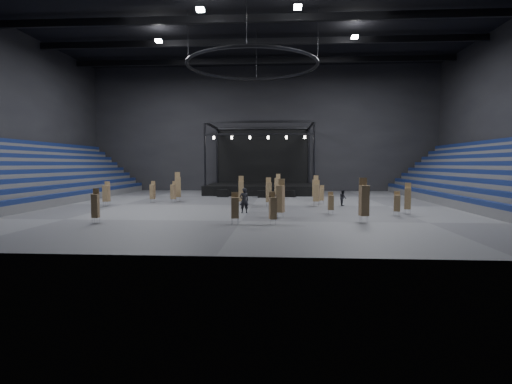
# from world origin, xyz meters

# --- Properties ---
(floor) EXTENTS (50.00, 50.00, 0.00)m
(floor) POSITION_xyz_m (0.00, 0.00, 0.00)
(floor) COLOR #4D4D50
(floor) RESTS_ON ground
(ceiling) EXTENTS (50.00, 42.00, 0.20)m
(ceiling) POSITION_xyz_m (0.00, 0.00, 18.00)
(ceiling) COLOR black
(ceiling) RESTS_ON wall_back
(wall_back) EXTENTS (50.00, 0.20, 18.00)m
(wall_back) POSITION_xyz_m (0.00, 21.00, 9.00)
(wall_back) COLOR black
(wall_back) RESTS_ON ground
(wall_front) EXTENTS (50.00, 0.20, 18.00)m
(wall_front) POSITION_xyz_m (0.00, -21.00, 9.00)
(wall_front) COLOR black
(wall_front) RESTS_ON ground
(bleachers_left) EXTENTS (7.20, 40.00, 6.40)m
(bleachers_left) POSITION_xyz_m (-22.94, 0.00, 1.73)
(bleachers_left) COLOR #4C4C4E
(bleachers_left) RESTS_ON floor
(bleachers_right) EXTENTS (7.20, 40.00, 6.40)m
(bleachers_right) POSITION_xyz_m (22.94, 0.00, 1.73)
(bleachers_right) COLOR #4C4C4E
(bleachers_right) RESTS_ON floor
(stage) EXTENTS (14.00, 10.00, 9.20)m
(stage) POSITION_xyz_m (0.00, 16.24, 1.45)
(stage) COLOR black
(stage) RESTS_ON floor
(truss_ring) EXTENTS (12.30, 12.30, 5.15)m
(truss_ring) POSITION_xyz_m (-0.00, 0.00, 13.00)
(truss_ring) COLOR black
(truss_ring) RESTS_ON ceiling
(roof_girders) EXTENTS (49.00, 30.35, 0.70)m
(roof_girders) POSITION_xyz_m (0.00, -0.00, 17.20)
(roof_girders) COLOR black
(roof_girders) RESTS_ON ceiling
(floodlights) EXTENTS (28.60, 16.60, 0.25)m
(floodlights) POSITION_xyz_m (0.00, -4.00, 16.60)
(floodlights) COLOR white
(floodlights) RESTS_ON roof_girders
(flight_case_left) EXTENTS (1.46, 0.94, 0.90)m
(flight_case_left) POSITION_xyz_m (-4.20, 9.34, 0.45)
(flight_case_left) COLOR black
(flight_case_left) RESTS_ON floor
(flight_case_mid) EXTENTS (1.29, 0.71, 0.83)m
(flight_case_mid) POSITION_xyz_m (0.59, 8.77, 0.42)
(flight_case_mid) COLOR black
(flight_case_mid) RESTS_ON floor
(flight_case_right) EXTENTS (1.34, 1.00, 0.80)m
(flight_case_right) POSITION_xyz_m (3.79, 9.78, 0.40)
(flight_case_right) COLOR black
(flight_case_right) RESTS_ON floor
(chair_stack_0) EXTENTS (0.60, 0.60, 2.45)m
(chair_stack_0) POSITION_xyz_m (12.53, -5.94, 1.27)
(chair_stack_0) COLOR silver
(chair_stack_0) RESTS_ON floor
(chair_stack_1) EXTENTS (0.71, 0.71, 3.06)m
(chair_stack_1) POSITION_xyz_m (-8.08, 3.52, 1.56)
(chair_stack_1) COLOR silver
(chair_stack_1) RESTS_ON floor
(chair_stack_2) EXTENTS (0.54, 0.54, 2.66)m
(chair_stack_2) POSITION_xyz_m (1.57, -0.85, 1.36)
(chair_stack_2) COLOR silver
(chair_stack_2) RESTS_ON floor
(chair_stack_3) EXTENTS (0.52, 0.52, 2.79)m
(chair_stack_3) POSITION_xyz_m (-1.02, -0.43, 1.41)
(chair_stack_3) COLOR silver
(chair_stack_3) RESTS_ON floor
(chair_stack_4) EXTENTS (0.68, 0.68, 2.69)m
(chair_stack_4) POSITION_xyz_m (6.35, 5.31, 1.39)
(chair_stack_4) COLOR silver
(chair_stack_4) RESTS_ON floor
(chair_stack_5) EXTENTS (0.52, 0.52, 1.87)m
(chair_stack_5) POSITION_xyz_m (11.37, -7.17, 1.01)
(chair_stack_5) COLOR silver
(chair_stack_5) RESTS_ON floor
(chair_stack_6) EXTENTS (0.42, 0.42, 1.75)m
(chair_stack_6) POSITION_xyz_m (6.57, -6.39, 0.95)
(chair_stack_6) COLOR silver
(chair_stack_6) RESTS_ON floor
(chair_stack_7) EXTENTS (0.57, 0.57, 2.29)m
(chair_stack_7) POSITION_xyz_m (-13.41, -1.69, 1.22)
(chair_stack_7) COLOR silver
(chair_stack_7) RESTS_ON floor
(chair_stack_8) EXTENTS (0.54, 0.54, 2.12)m
(chair_stack_8) POSITION_xyz_m (2.20, -11.99, 1.11)
(chair_stack_8) COLOR silver
(chair_stack_8) RESTS_ON floor
(chair_stack_9) EXTENTS (0.64, 0.64, 2.99)m
(chair_stack_9) POSITION_xyz_m (8.23, -10.65, 1.52)
(chair_stack_9) COLOR silver
(chair_stack_9) RESTS_ON floor
(chair_stack_10) EXTENTS (0.53, 0.53, 1.83)m
(chair_stack_10) POSITION_xyz_m (6.65, 1.62, 0.98)
(chair_stack_10) COLOR silver
(chair_stack_10) RESTS_ON floor
(chair_stack_11) EXTENTS (0.65, 0.65, 2.84)m
(chair_stack_11) POSITION_xyz_m (2.68, -8.70, 1.43)
(chair_stack_11) COLOR silver
(chair_stack_11) RESTS_ON floor
(chair_stack_12) EXTENTS (0.67, 0.67, 2.78)m
(chair_stack_12) POSITION_xyz_m (2.28, 8.01, 1.42)
(chair_stack_12) COLOR silver
(chair_stack_12) RESTS_ON floor
(chair_stack_13) EXTENTS (0.44, 0.44, 2.29)m
(chair_stack_13) POSITION_xyz_m (-9.52, -11.99, 1.17)
(chair_stack_13) COLOR silver
(chair_stack_13) RESTS_ON floor
(chair_stack_14) EXTENTS (0.56, 0.56, 2.17)m
(chair_stack_14) POSITION_xyz_m (-8.23, 2.28, 1.12)
(chair_stack_14) COLOR silver
(chair_stack_14) RESTS_ON floor
(chair_stack_15) EXTENTS (0.54, 0.54, 2.07)m
(chair_stack_15) POSITION_xyz_m (-0.25, -11.99, 1.11)
(chair_stack_15) COLOR silver
(chair_stack_15) RESTS_ON floor
(chair_stack_16) EXTENTS (0.63, 0.63, 2.42)m
(chair_stack_16) POSITION_xyz_m (5.98, -0.26, 1.28)
(chair_stack_16) COLOR silver
(chair_stack_16) RESTS_ON floor
(chair_stack_17) EXTENTS (0.49, 0.49, 2.17)m
(chair_stack_17) POSITION_xyz_m (-10.29, 2.05, 1.13)
(chair_stack_17) COLOR silver
(chair_stack_17) RESTS_ON floor
(man_center) EXTENTS (0.85, 0.69, 2.01)m
(man_center) POSITION_xyz_m (-0.21, -6.02, 1.01)
(man_center) COLOR black
(man_center) RESTS_ON floor
(crew_member) EXTENTS (0.62, 0.77, 1.50)m
(crew_member) POSITION_xyz_m (8.50, 0.19, 0.75)
(crew_member) COLOR black
(crew_member) RESTS_ON floor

